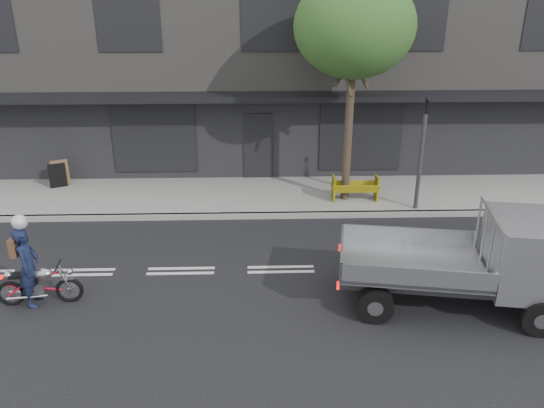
% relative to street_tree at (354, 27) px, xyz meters
% --- Properties ---
extents(ground, '(80.00, 80.00, 0.00)m').
position_rel_street_tree_xyz_m(ground, '(-2.20, -4.20, -5.28)').
color(ground, black).
rests_on(ground, ground).
extents(sidewalk, '(32.00, 3.20, 0.15)m').
position_rel_street_tree_xyz_m(sidewalk, '(-2.20, 0.50, -5.20)').
color(sidewalk, gray).
rests_on(sidewalk, ground).
extents(kerb, '(32.00, 0.20, 0.15)m').
position_rel_street_tree_xyz_m(kerb, '(-2.20, -1.10, -5.20)').
color(kerb, gray).
rests_on(kerb, ground).
extents(building_main, '(26.00, 10.00, 8.00)m').
position_rel_street_tree_xyz_m(building_main, '(-2.20, 7.10, -1.28)').
color(building_main, slate).
rests_on(building_main, ground).
extents(street_tree, '(3.40, 3.40, 6.74)m').
position_rel_street_tree_xyz_m(street_tree, '(0.00, 0.00, 0.00)').
color(street_tree, '#382B21').
rests_on(street_tree, ground).
extents(traffic_light_pole, '(0.12, 0.12, 3.50)m').
position_rel_street_tree_xyz_m(traffic_light_pole, '(2.00, -0.85, -3.63)').
color(traffic_light_pole, '#2D2D30').
rests_on(traffic_light_pole, ground).
extents(motorcycle, '(1.79, 0.52, 0.92)m').
position_rel_street_tree_xyz_m(motorcycle, '(-7.41, -5.50, -4.80)').
color(motorcycle, black).
rests_on(motorcycle, ground).
extents(rider, '(0.48, 0.68, 1.77)m').
position_rel_street_tree_xyz_m(rider, '(-7.56, -5.50, -4.39)').
color(rider, '#141B38').
rests_on(rider, ground).
extents(flatbed_ute, '(4.94, 2.63, 2.17)m').
position_rel_street_tree_xyz_m(flatbed_ute, '(2.38, -6.00, -4.04)').
color(flatbed_ute, black).
rests_on(flatbed_ute, ground).
extents(construction_barrier, '(1.44, 0.59, 0.80)m').
position_rel_street_tree_xyz_m(construction_barrier, '(0.29, -0.32, -4.73)').
color(construction_barrier, yellow).
rests_on(construction_barrier, sidewalk).
extents(sandwich_board, '(0.65, 0.55, 0.87)m').
position_rel_street_tree_xyz_m(sandwich_board, '(-9.29, 1.21, -4.69)').
color(sandwich_board, black).
rests_on(sandwich_board, sidewalk).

